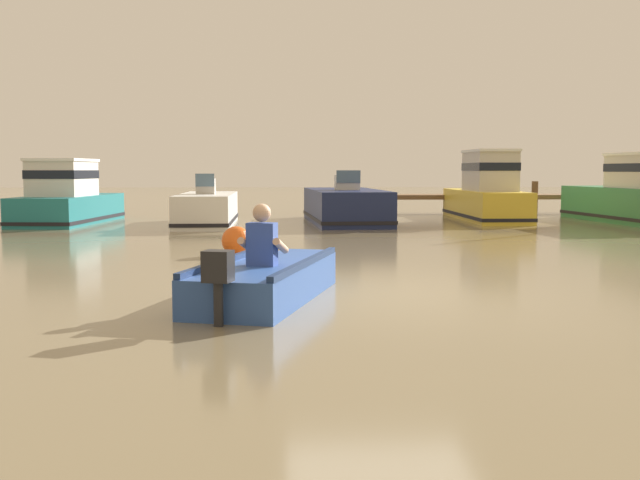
# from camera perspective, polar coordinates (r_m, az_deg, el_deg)

# --- Properties ---
(ground_plane) EXTENTS (120.00, 120.00, 0.00)m
(ground_plane) POSITION_cam_1_polar(r_m,az_deg,el_deg) (9.93, 4.68, -3.97)
(ground_plane) COLOR #7A6B4C
(wooden_dock) EXTENTS (14.78, 1.64, 1.17)m
(wooden_dock) POSITION_cam_1_polar(r_m,az_deg,el_deg) (28.78, 16.22, 3.14)
(wooden_dock) COLOR brown
(wooden_dock) RESTS_ON ground
(rowboat_with_person) EXTENTS (1.88, 3.69, 1.19)m
(rowboat_with_person) POSITION_cam_1_polar(r_m,az_deg,el_deg) (9.44, -3.95, -2.91)
(rowboat_with_person) COLOR #2D519E
(rowboat_with_person) RESTS_ON ground
(moored_boat_teal) EXTENTS (2.26, 5.19, 1.92)m
(moored_boat_teal) POSITION_cam_1_polar(r_m,az_deg,el_deg) (23.82, -18.43, 2.89)
(moored_boat_teal) COLOR #1E727A
(moored_boat_teal) RESTS_ON ground
(moored_boat_white) EXTENTS (1.63, 4.99, 1.49)m
(moored_boat_white) POSITION_cam_1_polar(r_m,az_deg,el_deg) (22.23, -8.45, 2.24)
(moored_boat_white) COLOR white
(moored_boat_white) RESTS_ON ground
(moored_boat_navy) EXTENTS (2.42, 5.85, 1.58)m
(moored_boat_navy) POSITION_cam_1_polar(r_m,az_deg,el_deg) (22.99, 1.90, 2.51)
(moored_boat_navy) COLOR #19234C
(moored_boat_navy) RESTS_ON ground
(moored_boat_yellow) EXTENTS (1.60, 5.57, 2.21)m
(moored_boat_yellow) POSITION_cam_1_polar(r_m,az_deg,el_deg) (24.64, 12.37, 3.36)
(moored_boat_yellow) COLOR gold
(moored_boat_yellow) RESTS_ON ground
(mooring_buoy) EXTENTS (0.55, 0.55, 0.55)m
(mooring_buoy) POSITION_cam_1_polar(r_m,az_deg,el_deg) (14.25, -6.30, -0.06)
(mooring_buoy) COLOR #E55919
(mooring_buoy) RESTS_ON ground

